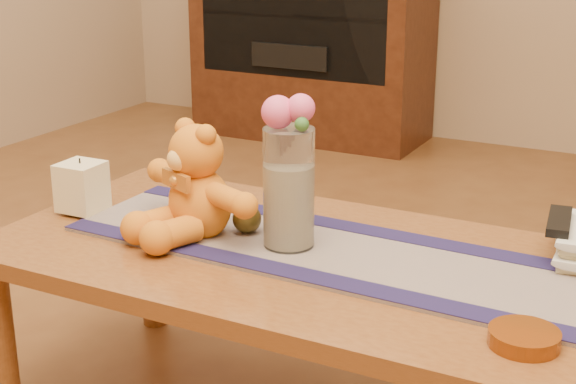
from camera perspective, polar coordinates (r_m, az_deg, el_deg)
The scene contains 27 objects.
coffee_table_top at distance 1.82m, azimuth 1.40°, elevation -4.71°, with size 1.40×0.70×0.04m, color brown.
table_leg_fl at distance 2.06m, azimuth -18.88°, elevation -9.81°, with size 0.07×0.07×0.41m, color brown.
table_leg_bl at distance 2.45m, azimuth -9.18°, elevation -4.43°, with size 0.07×0.07×0.41m, color brown.
persian_runner at distance 1.81m, azimuth 3.06°, elevation -4.07°, with size 1.20×0.35×0.01m, color #1A1D49.
runner_border_near at distance 1.69m, azimuth 0.89°, elevation -5.56°, with size 1.20×0.06×0.00m, color #1B1642.
runner_border_far at distance 1.93m, azimuth 4.96°, elevation -2.48°, with size 1.20×0.06×0.00m, color #1B1642.
teddy_bear at distance 1.88m, azimuth -6.03°, elevation 0.76°, with size 0.36×0.29×0.24m, color orange, non-canonical shape.
pillar_candle at distance 2.09m, azimuth -13.78°, elevation 0.37°, with size 0.10×0.10×0.12m, color beige.
candle_wick at distance 2.07m, azimuth -13.91°, elevation 2.07°, with size 0.00×0.00×0.01m, color black.
glass_vase at distance 1.79m, azimuth 0.05°, elevation 0.27°, with size 0.11×0.11×0.26m, color silver.
potpourri_fill at distance 1.80m, azimuth 0.05°, elevation -0.91°, with size 0.09×0.09×0.18m, color beige.
rose_left at distance 1.74m, azimuth -0.68°, elevation 5.43°, with size 0.07×0.07×0.07m, color #F15590.
rose_right at distance 1.74m, azimuth 0.87°, elevation 5.70°, with size 0.06×0.06×0.06m, color #F15590.
blue_flower_back at distance 1.77m, azimuth 0.87°, elevation 5.40°, with size 0.04×0.04×0.04m, color #4F57AB.
blue_flower_side at distance 1.78m, azimuth -0.51°, elevation 5.18°, with size 0.04×0.04×0.04m, color #4F57AB.
leaf_sprig at distance 1.71m, azimuth 0.94°, elevation 4.60°, with size 0.03×0.03×0.03m, color #33662D.
bronze_ball at distance 1.89m, azimuth -2.80°, elevation -1.82°, with size 0.07×0.07×0.07m, color #443A16.
book_bottom at distance 1.87m, azimuth 17.67°, elevation -3.94°, with size 0.17×0.22×0.02m, color beige.
book_lower at distance 1.86m, azimuth 17.87°, elevation -3.46°, with size 0.16×0.22×0.02m, color beige.
book_upper at distance 1.86m, azimuth 17.61°, elevation -2.80°, with size 0.17×0.22×0.02m, color beige.
book_top at distance 1.85m, azimuth 17.96°, elevation -2.34°, with size 0.16×0.22×0.02m, color beige.
tv_remote at distance 1.84m, azimuth 17.88°, elevation -1.90°, with size 0.04×0.16×0.02m, color black.
amber_dish at distance 1.49m, azimuth 15.67°, elevation -9.49°, with size 0.12×0.12×0.03m, color #BF5914.
media_cabinet at distance 4.47m, azimuth 1.64°, elevation 10.73°, with size 1.20×0.50×1.10m, color black.
cabinet_cavity at distance 4.25m, azimuth 0.24°, elevation 11.83°, with size 1.02×0.03×0.61m, color black.
cabinet_shelf at distance 4.32m, azimuth 0.76°, elevation 11.94°, with size 1.02×0.20×0.03m, color black.
stereo_lower at distance 4.37m, azimuth 0.87°, elevation 9.39°, with size 0.42×0.28×0.12m, color black.
Camera 1 is at (0.73, -1.51, 1.14)m, focal length 52.57 mm.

